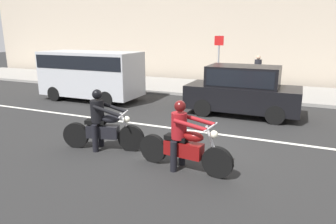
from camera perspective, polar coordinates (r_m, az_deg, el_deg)
ground_plane at (r=8.62m, az=3.24°, el=-5.34°), size 80.00×80.00×0.00m
sidewalk_slab at (r=16.12m, az=13.20°, el=4.00°), size 40.00×4.40×0.14m
lane_marking_stripe at (r=9.44m, az=4.93°, el=-3.56°), size 18.00×0.14×0.01m
motorcycle_with_rider_black_leather at (r=7.98m, az=-12.25°, el=-2.46°), size 2.13×0.81×1.58m
motorcycle_with_rider_crimson at (r=6.66m, az=2.90°, el=-5.64°), size 2.25×0.71×1.56m
parked_van_silver at (r=14.02m, az=-14.23°, el=7.25°), size 4.44×1.96×2.14m
parked_hatchback_black at (r=11.37m, az=13.79°, el=4.06°), size 4.00×1.76×1.80m
street_sign_post at (r=15.05m, az=9.44°, el=9.95°), size 0.44×0.08×2.69m
pedestrian_bystander at (r=15.61m, az=16.44°, el=7.52°), size 0.34×0.34×1.75m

